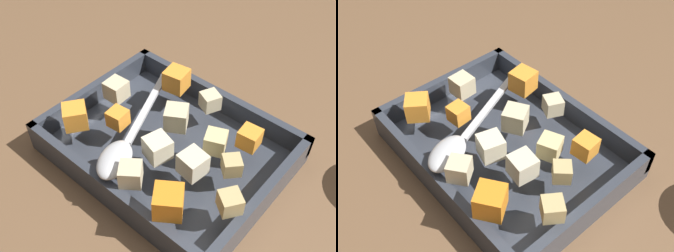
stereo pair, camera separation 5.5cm
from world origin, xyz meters
The scene contains 17 objects.
ground_plane centered at (0.00, 0.00, 0.00)m, with size 4.00×4.00×0.00m, color brown.
baking_dish centered at (0.02, -0.02, 0.01)m, with size 0.32×0.24×0.05m.
carrot_chunk_near_right centered at (-0.09, -0.09, 0.06)m, with size 0.03×0.03×0.03m, color orange.
carrot_chunk_rim_edge centered at (-0.04, -0.05, 0.06)m, with size 0.02×0.02×0.02m, color orange.
carrot_chunk_far_left centered at (-0.03, 0.06, 0.07)m, with size 0.03×0.03×0.03m, color orange.
carrot_chunk_corner_sw centered at (0.10, -0.11, 0.07)m, with size 0.03×0.03×0.03m, color orange.
carrot_chunk_under_handle centered at (0.12, 0.04, 0.06)m, with size 0.03×0.03×0.03m, color orange.
potato_chunk_corner_ne centered at (0.04, -0.11, 0.06)m, with size 0.03×0.03×0.03m, color beige.
potato_chunk_mid_left centered at (0.12, -0.02, 0.06)m, with size 0.02×0.02×0.02m, color tan.
potato_chunk_near_spoon centered at (-0.09, -0.01, 0.06)m, with size 0.03×0.03×0.03m, color beige.
potato_chunk_back_center centered at (0.03, 0.06, 0.06)m, with size 0.02×0.02×0.02m, color beige.
potato_chunk_far_right centered at (0.04, -0.06, 0.06)m, with size 0.03×0.03×0.03m, color beige.
potato_chunk_mid_right centered at (0.15, -0.06, 0.06)m, with size 0.03×0.03×0.03m, color tan.
potato_chunk_near_left centered at (0.02, 0.00, 0.06)m, with size 0.03×0.03×0.03m, color beige.
potato_chunk_heap_top centered at (0.09, 0.00, 0.06)m, with size 0.03×0.03×0.03m, color #E0CC89.
parsnip_chunk_heap_side centered at (0.09, -0.05, 0.06)m, with size 0.03×0.03×0.03m, color beige.
serving_spoon centered at (0.00, -0.09, 0.06)m, with size 0.11×0.21×0.02m.
Camera 1 is at (0.27, -0.31, 0.45)m, focal length 43.52 mm.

